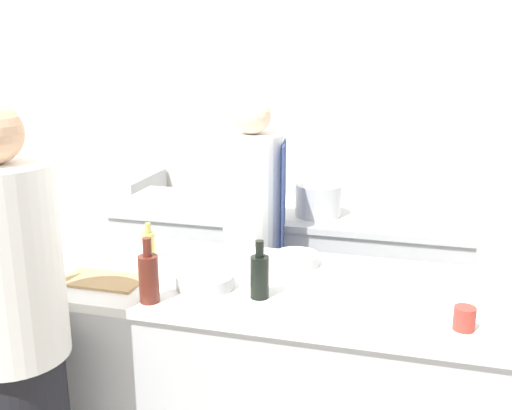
% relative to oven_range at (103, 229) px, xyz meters
% --- Properties ---
extents(wall_back, '(8.00, 0.06, 2.80)m').
position_rel_oven_range_xyz_m(wall_back, '(1.71, 0.37, 0.92)').
color(wall_back, silver).
rests_on(wall_back, ground_plane).
extents(prep_counter, '(2.49, 0.86, 0.93)m').
position_rel_oven_range_xyz_m(prep_counter, '(1.71, -1.76, -0.01)').
color(prep_counter, silver).
rests_on(prep_counter, ground_plane).
extents(pass_counter, '(2.32, 0.73, 0.93)m').
position_rel_oven_range_xyz_m(pass_counter, '(1.71, -0.57, -0.01)').
color(pass_counter, silver).
rests_on(pass_counter, ground_plane).
extents(oven_range, '(0.90, 0.65, 0.96)m').
position_rel_oven_range_xyz_m(oven_range, '(0.00, 0.00, 0.00)').
color(oven_range, silver).
rests_on(oven_range, ground_plane).
extents(chef_at_prep_near, '(0.42, 0.40, 1.77)m').
position_rel_oven_range_xyz_m(chef_at_prep_near, '(1.04, -2.41, 0.40)').
color(chef_at_prep_near, black).
rests_on(chef_at_prep_near, ground_plane).
extents(chef_at_stove, '(0.38, 0.37, 1.68)m').
position_rel_oven_range_xyz_m(chef_at_stove, '(1.58, -1.00, 0.37)').
color(chef_at_stove, black).
rests_on(chef_at_stove, ground_plane).
extents(bottle_olive_oil, '(0.08, 0.08, 0.28)m').
position_rel_oven_range_xyz_m(bottle_olive_oil, '(1.44, -2.09, 0.56)').
color(bottle_olive_oil, '#5B2319').
rests_on(bottle_olive_oil, prep_counter).
extents(bottle_vinegar, '(0.06, 0.06, 0.18)m').
position_rel_oven_range_xyz_m(bottle_vinegar, '(1.22, -1.63, 0.53)').
color(bottle_vinegar, '#B2A84C').
rests_on(bottle_vinegar, prep_counter).
extents(bottle_wine, '(0.08, 0.08, 0.25)m').
position_rel_oven_range_xyz_m(bottle_wine, '(1.86, -1.93, 0.55)').
color(bottle_wine, black).
rests_on(bottle_wine, prep_counter).
extents(bowl_mixing_large, '(0.22, 0.22, 0.05)m').
position_rel_oven_range_xyz_m(bowl_mixing_large, '(1.94, -1.52, 0.48)').
color(bowl_mixing_large, '#B7BABC').
rests_on(bowl_mixing_large, prep_counter).
extents(bowl_prep_small, '(0.26, 0.26, 0.06)m').
position_rel_oven_range_xyz_m(bowl_prep_small, '(1.61, -1.88, 0.48)').
color(bowl_prep_small, '#B7BABC').
rests_on(bowl_prep_small, prep_counter).
extents(cup, '(0.08, 0.08, 0.09)m').
position_rel_oven_range_xyz_m(cup, '(2.67, -2.01, 0.50)').
color(cup, '#B2382D').
rests_on(cup, prep_counter).
extents(cutting_board, '(0.36, 0.20, 0.01)m').
position_rel_oven_range_xyz_m(cutting_board, '(1.14, -1.95, 0.46)').
color(cutting_board, tan).
rests_on(cutting_board, prep_counter).
extents(stockpot, '(0.28, 0.28, 0.20)m').
position_rel_oven_range_xyz_m(stockpot, '(1.91, -0.66, 0.55)').
color(stockpot, silver).
rests_on(stockpot, pass_counter).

